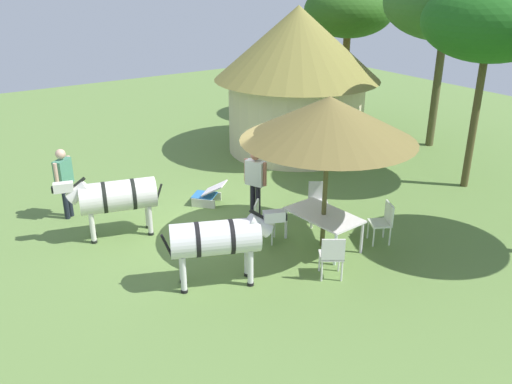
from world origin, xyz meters
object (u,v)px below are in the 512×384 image
acacia_tree_far_lawn (448,3)px  acacia_tree_right_background (349,11)px  thatched_hut (297,74)px  patio_chair_near_lawn (384,220)px  standing_watcher (64,177)px  striped_lounge_chair (208,194)px  patio_chair_east_end (332,254)px  acacia_tree_behind_hut (490,22)px  patio_dining_table (324,217)px  zebra_by_umbrella (116,197)px  patio_chair_west_end (261,219)px  patio_chair_near_hut (318,198)px  shade_umbrella (329,119)px  zebra_nearest_camera (218,238)px  guest_beside_umbrella (255,178)px

acacia_tree_far_lawn → acacia_tree_right_background: 4.36m
thatched_hut → patio_chair_near_lawn: 6.86m
patio_chair_near_lawn → standing_watcher: 7.34m
patio_chair_near_lawn → striped_lounge_chair: size_ratio=0.94×
thatched_hut → standing_watcher: (1.10, -7.65, -1.43)m
patio_chair_east_end → striped_lounge_chair: bearing=126.3°
patio_chair_east_end → acacia_tree_behind_hut: (-1.55, 6.17, 3.78)m
patio_dining_table → patio_chair_east_end: size_ratio=1.85×
standing_watcher → patio_chair_east_end: bearing=80.4°
standing_watcher → acacia_tree_far_lawn: (1.06, 11.68, 3.50)m
patio_chair_near_lawn → zebra_by_umbrella: (-3.47, -4.64, 0.42)m
acacia_tree_right_background → patio_dining_table: bearing=-44.5°
patio_chair_west_end → patio_dining_table: bearing=90.0°
acacia_tree_behind_hut → patio_chair_near_hut: bearing=-97.9°
patio_chair_near_hut → standing_watcher: size_ratio=0.53×
shade_umbrella → striped_lounge_chair: bearing=-163.8°
acacia_tree_far_lawn → acacia_tree_behind_hut: bearing=-35.9°
thatched_hut → patio_chair_east_end: 8.14m
thatched_hut → striped_lounge_chair: (2.27, -4.49, -2.21)m
patio_chair_near_hut → patio_chair_east_end: size_ratio=1.00×
standing_watcher → acacia_tree_right_background: 12.51m
patio_dining_table → zebra_nearest_camera: (0.08, -2.60, 0.29)m
zebra_nearest_camera → patio_chair_near_lawn: bearing=104.9°
zebra_by_umbrella → acacia_tree_far_lawn: bearing=-71.6°
patio_chair_near_hut → guest_beside_umbrella: 1.55m
thatched_hut → patio_chair_near_lawn: thatched_hut is taller
patio_chair_west_end → zebra_by_umbrella: zebra_by_umbrella is taller
shade_umbrella → patio_chair_west_end: size_ratio=3.91×
zebra_by_umbrella → patio_chair_near_lawn: bearing=-111.0°
patio_chair_near_hut → thatched_hut: bearing=-86.8°
shade_umbrella → acacia_tree_right_background: bearing=135.5°
thatched_hut → patio_dining_table: (5.55, -3.54, -1.79)m
patio_chair_near_lawn → acacia_tree_far_lawn: bearing=-31.3°
zebra_by_umbrella → acacia_tree_behind_hut: (2.43, 8.89, 3.36)m
thatched_hut → patio_chair_near_lawn: size_ratio=5.74×
guest_beside_umbrella → zebra_nearest_camera: guest_beside_umbrella is taller
acacia_tree_behind_hut → acacia_tree_right_background: bearing=163.5°
patio_chair_west_end → standing_watcher: 4.76m
thatched_hut → standing_watcher: size_ratio=3.03×
thatched_hut → patio_chair_near_lawn: bearing=-20.9°
patio_dining_table → standing_watcher: size_ratio=0.98×
thatched_hut → patio_chair_near_hut: (4.46, -2.77, -1.94)m
patio_chair_near_lawn → zebra_by_umbrella: bearing=80.0°
patio_chair_near_hut → acacia_tree_far_lawn: (-2.30, 6.81, 4.01)m
patio_dining_table → standing_watcher: bearing=-137.3°
patio_chair_near_lawn → zebra_nearest_camera: 3.85m
thatched_hut → guest_beside_umbrella: thatched_hut is taller
thatched_hut → guest_beside_umbrella: (3.58, -3.95, -1.45)m
zebra_by_umbrella → thatched_hut: bearing=-53.3°
guest_beside_umbrella → standing_watcher: standing_watcher is taller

